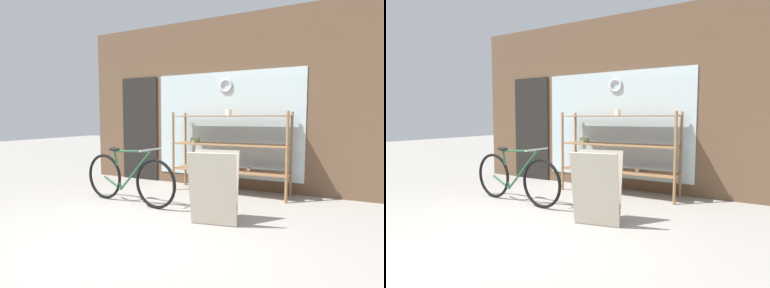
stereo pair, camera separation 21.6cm
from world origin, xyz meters
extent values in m
plane|color=gray|center=(0.00, 0.00, 0.00)|extent=(30.00, 30.00, 0.00)
cube|color=brown|center=(0.00, 2.72, 1.54)|extent=(5.57, 0.08, 3.08)
cube|color=silver|center=(0.20, 2.67, 1.15)|extent=(2.73, 0.02, 1.90)
cube|color=black|center=(-1.68, 2.66, 1.05)|extent=(0.84, 0.03, 2.10)
torus|color=#B7B7BC|center=(0.20, 2.65, 1.85)|extent=(0.26, 0.06, 0.26)
cylinder|color=#8E6642|center=(-0.57, 2.09, 0.69)|extent=(0.04, 0.04, 1.37)
cylinder|color=#8E6642|center=(1.36, 2.09, 0.69)|extent=(0.04, 0.04, 1.37)
cylinder|color=#8E6642|center=(-0.57, 2.56, 0.69)|extent=(0.04, 0.04, 1.37)
cylinder|color=#8E6642|center=(1.36, 2.56, 0.69)|extent=(0.04, 0.04, 1.37)
cube|color=#8E6642|center=(0.40, 2.32, 0.39)|extent=(1.97, 0.51, 0.02)
cube|color=#8E6642|center=(0.40, 2.32, 0.83)|extent=(1.97, 0.51, 0.02)
cube|color=#8E6642|center=(0.40, 2.32, 1.31)|extent=(1.97, 0.51, 0.02)
torus|color=tan|center=(-0.26, 2.36, 0.42)|extent=(0.12, 0.12, 0.04)
cube|color=white|center=(-0.26, 2.29, 0.42)|extent=(0.05, 0.00, 0.04)
ellipsoid|color=tan|center=(0.72, 2.36, 0.43)|extent=(0.09, 0.07, 0.06)
cube|color=white|center=(0.72, 2.31, 0.42)|extent=(0.05, 0.00, 0.04)
cylinder|color=#7A995B|center=(-0.28, 2.37, 0.88)|extent=(0.17, 0.17, 0.08)
cube|color=white|center=(-0.28, 2.27, 0.86)|extent=(0.05, 0.00, 0.04)
cylinder|color=beige|center=(0.35, 2.37, 1.37)|extent=(0.10, 0.10, 0.10)
cube|color=white|center=(0.35, 2.31, 1.33)|extent=(0.05, 0.00, 0.04)
torus|color=pink|center=(0.04, 2.33, 0.42)|extent=(0.12, 0.12, 0.03)
cube|color=white|center=(0.04, 2.26, 0.42)|extent=(0.05, 0.00, 0.04)
cylinder|color=pink|center=(-0.25, 2.19, 0.45)|extent=(0.12, 0.12, 0.11)
cube|color=white|center=(-0.25, 2.12, 0.42)|extent=(0.05, 0.00, 0.04)
torus|color=black|center=(-1.27, 1.12, 0.35)|extent=(0.71, 0.12, 0.71)
torus|color=black|center=(-0.25, 1.01, 0.35)|extent=(0.71, 0.12, 0.71)
cylinder|color=#235133|center=(-0.62, 1.05, 0.50)|extent=(0.61, 0.10, 0.64)
cylinder|color=#235133|center=(-0.68, 1.06, 0.79)|extent=(0.72, 0.11, 0.07)
cylinder|color=#235133|center=(-0.97, 1.09, 0.48)|extent=(0.16, 0.05, 0.58)
cylinder|color=#235133|center=(-1.09, 1.10, 0.27)|extent=(0.37, 0.07, 0.19)
ellipsoid|color=black|center=(-1.04, 1.09, 0.80)|extent=(0.23, 0.11, 0.06)
cylinder|color=#B2B2B7|center=(-0.33, 1.02, 0.83)|extent=(0.07, 0.46, 0.02)
cube|color=#B2A893|center=(0.75, 0.66, 0.44)|extent=(0.58, 0.30, 0.88)
cube|color=#B2A893|center=(0.72, 0.84, 0.44)|extent=(0.58, 0.30, 0.88)
camera|label=1|loc=(2.01, -2.48, 1.26)|focal=28.00mm
camera|label=2|loc=(2.20, -2.38, 1.26)|focal=28.00mm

